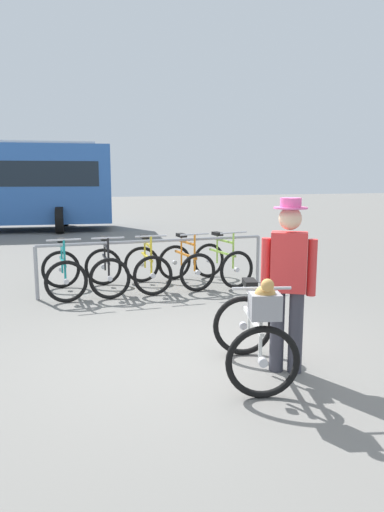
{
  "coord_description": "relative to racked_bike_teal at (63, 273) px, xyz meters",
  "views": [
    {
      "loc": [
        -1.55,
        -4.6,
        1.93
      ],
      "look_at": [
        0.21,
        0.59,
        1.0
      ],
      "focal_mm": 33.24,
      "sensor_mm": 36.0,
      "label": 1
    }
  ],
  "objects": [
    {
      "name": "featured_bicycle",
      "position": [
        1.5,
        -3.97,
        0.12
      ],
      "size": [
        0.92,
        1.25,
        1.09
      ],
      "color": "black",
      "rests_on": "ground"
    },
    {
      "name": "racked_bike_teal",
      "position": [
        0.0,
        0.0,
        0.0
      ],
      "size": [
        0.68,
        1.1,
        0.97
      ],
      "color": "black",
      "rests_on": "ground"
    },
    {
      "name": "person_with_featured_bike",
      "position": [
        1.88,
        -3.89,
        0.58
      ],
      "size": [
        0.47,
        0.35,
        1.72
      ],
      "color": "#383842",
      "rests_on": "ground"
    },
    {
      "name": "racked_bike_yellow",
      "position": [
        1.4,
        0.0,
        0.0
      ],
      "size": [
        0.71,
        1.15,
        0.98
      ],
      "color": "black",
      "rests_on": "ground"
    },
    {
      "name": "racked_bike_black",
      "position": [
        0.7,
        0.0,
        -0.0
      ],
      "size": [
        0.71,
        1.15,
        0.98
      ],
      "color": "black",
      "rests_on": "ground"
    },
    {
      "name": "bike_rack_rail",
      "position": [
        1.51,
        -0.17,
        0.32
      ],
      "size": [
        3.91,
        0.07,
        0.88
      ],
      "color": "#99999E",
      "rests_on": "ground"
    },
    {
      "name": "racked_bike_orange",
      "position": [
        2.1,
        0.01,
        0.0
      ],
      "size": [
        0.77,
        1.16,
        0.97
      ],
      "color": "black",
      "rests_on": "ground"
    },
    {
      "name": "racked_bike_lime",
      "position": [
        2.8,
        0.01,
        0.0
      ],
      "size": [
        0.79,
        1.16,
        0.97
      ],
      "color": "black",
      "rests_on": "ground"
    },
    {
      "name": "ground_plane",
      "position": [
        1.11,
        -3.24,
        -0.37
      ],
      "size": [
        80.0,
        80.0,
        0.0
      ],
      "primitive_type": "plane",
      "color": "slate"
    }
  ]
}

